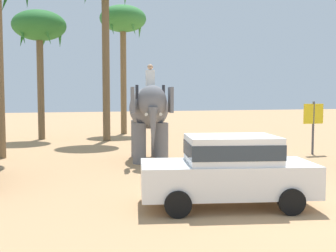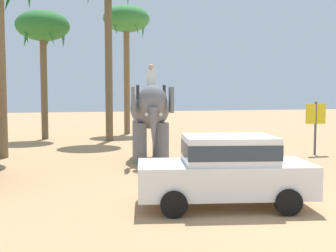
% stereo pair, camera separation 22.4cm
% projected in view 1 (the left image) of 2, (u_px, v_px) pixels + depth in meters
% --- Properties ---
extents(ground_plane, '(120.00, 120.00, 0.00)m').
position_uv_depth(ground_plane, '(258.00, 207.00, 9.68)').
color(ground_plane, tan).
extents(car_sedan_foreground, '(4.38, 2.59, 1.70)m').
position_uv_depth(car_sedan_foreground, '(228.00, 168.00, 9.67)').
color(car_sedan_foreground, white).
rests_on(car_sedan_foreground, ground).
extents(elephant_with_mahout, '(2.21, 4.00, 3.88)m').
position_uv_depth(elephant_with_mahout, '(149.00, 112.00, 16.44)').
color(elephant_with_mahout, slate).
rests_on(elephant_with_mahout, ground).
extents(palm_tree_near_hut, '(3.20, 3.20, 8.87)m').
position_uv_depth(palm_tree_near_hut, '(123.00, 23.00, 27.85)').
color(palm_tree_near_hut, brown).
rests_on(palm_tree_near_hut, ground).
extents(palm_tree_leaning_seaward, '(3.20, 3.20, 7.78)m').
position_uv_depth(palm_tree_leaning_seaward, '(39.00, 29.00, 24.28)').
color(palm_tree_leaning_seaward, brown).
rests_on(palm_tree_leaning_seaward, ground).
extents(signboard_yellow, '(1.00, 0.10, 2.40)m').
position_uv_depth(signboard_yellow, '(313.00, 117.00, 18.24)').
color(signboard_yellow, '#4C4C51').
rests_on(signboard_yellow, ground).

